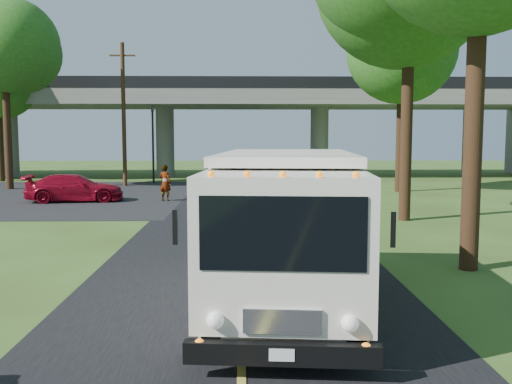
{
  "coord_description": "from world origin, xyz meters",
  "views": [
    {
      "loc": [
        0.02,
        -12.46,
        3.26
      ],
      "look_at": [
        0.41,
        4.03,
        1.6
      ],
      "focal_mm": 40.0,
      "sensor_mm": 36.0,
      "label": 1
    }
  ],
  "objects_px": {
    "traffic_signal": "(153,136)",
    "tree_left_lot": "(7,55)",
    "step_van": "(286,224)",
    "red_sedan": "(75,188)",
    "utility_pole": "(124,114)",
    "pedestrian": "(165,183)",
    "tree_right_far": "(407,44)"
  },
  "relations": [
    {
      "from": "tree_left_lot",
      "to": "step_van",
      "type": "bearing_deg",
      "value": -58.34
    },
    {
      "from": "traffic_signal",
      "to": "tree_right_far",
      "type": "relative_size",
      "value": 0.47
    },
    {
      "from": "utility_pole",
      "to": "step_van",
      "type": "distance_m",
      "value": 27.36
    },
    {
      "from": "pedestrian",
      "to": "tree_left_lot",
      "type": "bearing_deg",
      "value": -5.2
    },
    {
      "from": "step_van",
      "to": "red_sedan",
      "type": "height_order",
      "value": "step_van"
    },
    {
      "from": "utility_pole",
      "to": "red_sedan",
      "type": "xyz_separation_m",
      "value": [
        -0.68,
        -8.6,
        -3.92
      ]
    },
    {
      "from": "utility_pole",
      "to": "pedestrian",
      "type": "xyz_separation_m",
      "value": [
        3.7,
        -8.44,
        -3.69
      ]
    },
    {
      "from": "traffic_signal",
      "to": "pedestrian",
      "type": "relative_size",
      "value": 2.88
    },
    {
      "from": "tree_left_lot",
      "to": "tree_right_far",
      "type": "bearing_deg",
      "value": -4.97
    },
    {
      "from": "pedestrian",
      "to": "utility_pole",
      "type": "bearing_deg",
      "value": -39.4
    },
    {
      "from": "step_van",
      "to": "red_sedan",
      "type": "distance_m",
      "value": 19.52
    },
    {
      "from": "step_van",
      "to": "red_sedan",
      "type": "relative_size",
      "value": 1.54
    },
    {
      "from": "utility_pole",
      "to": "red_sedan",
      "type": "bearing_deg",
      "value": -94.55
    },
    {
      "from": "traffic_signal",
      "to": "tree_right_far",
      "type": "height_order",
      "value": "tree_right_far"
    },
    {
      "from": "step_van",
      "to": "pedestrian",
      "type": "distance_m",
      "value": 18.07
    },
    {
      "from": "tree_right_far",
      "to": "step_van",
      "type": "bearing_deg",
      "value": -111.07
    },
    {
      "from": "traffic_signal",
      "to": "tree_left_lot",
      "type": "height_order",
      "value": "tree_left_lot"
    },
    {
      "from": "pedestrian",
      "to": "tree_right_far",
      "type": "bearing_deg",
      "value": -134.88
    },
    {
      "from": "traffic_signal",
      "to": "red_sedan",
      "type": "bearing_deg",
      "value": -101.65
    },
    {
      "from": "traffic_signal",
      "to": "utility_pole",
      "type": "bearing_deg",
      "value": -126.87
    },
    {
      "from": "tree_right_far",
      "to": "utility_pole",
      "type": "bearing_deg",
      "value": 166.0
    },
    {
      "from": "utility_pole",
      "to": "red_sedan",
      "type": "relative_size",
      "value": 1.94
    },
    {
      "from": "utility_pole",
      "to": "pedestrian",
      "type": "distance_m",
      "value": 9.93
    },
    {
      "from": "traffic_signal",
      "to": "step_van",
      "type": "height_order",
      "value": "traffic_signal"
    },
    {
      "from": "traffic_signal",
      "to": "red_sedan",
      "type": "xyz_separation_m",
      "value": [
        -2.18,
        -10.6,
        -2.53
      ]
    },
    {
      "from": "step_van",
      "to": "pedestrian",
      "type": "relative_size",
      "value": 3.96
    },
    {
      "from": "traffic_signal",
      "to": "pedestrian",
      "type": "distance_m",
      "value": 10.91
    },
    {
      "from": "tree_left_lot",
      "to": "traffic_signal",
      "type": "bearing_deg",
      "value": 28.11
    },
    {
      "from": "traffic_signal",
      "to": "pedestrian",
      "type": "bearing_deg",
      "value": -78.1
    },
    {
      "from": "red_sedan",
      "to": "utility_pole",
      "type": "bearing_deg",
      "value": -12.43
    },
    {
      "from": "step_van",
      "to": "pedestrian",
      "type": "height_order",
      "value": "step_van"
    },
    {
      "from": "traffic_signal",
      "to": "tree_left_lot",
      "type": "relative_size",
      "value": 0.5
    }
  ]
}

